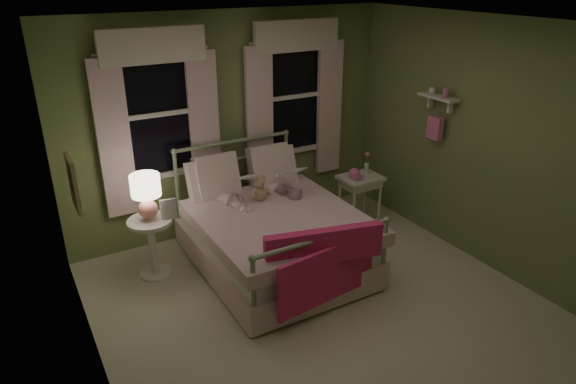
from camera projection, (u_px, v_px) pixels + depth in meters
room_shell at (330, 185)px, 4.38m from camera, size 4.20×4.20×4.20m
bed at (272, 233)px, 5.51m from camera, size 1.58×2.04×1.18m
pink_throw at (325, 258)px, 4.61m from camera, size 1.10×0.35×0.71m
child_left at (230, 175)px, 5.49m from camera, size 0.30×0.21×0.80m
child_right at (276, 167)px, 5.75m from camera, size 0.42×0.36×0.76m
book_left at (240, 183)px, 5.29m from camera, size 0.21×0.13×0.26m
book_right at (287, 177)px, 5.56m from camera, size 0.22×0.15×0.26m
teddy_bear at (260, 190)px, 5.56m from camera, size 0.22×0.18×0.30m
nightstand_left at (152, 240)px, 5.31m from camera, size 0.46×0.46×0.65m
table_lamp at (146, 192)px, 5.10m from camera, size 0.30×0.30×0.47m
book_nightstand at (161, 220)px, 5.20m from camera, size 0.20×0.25×0.02m
nightstand_right at (360, 184)px, 6.34m from camera, size 0.50×0.40×0.64m
pink_toy at (355, 174)px, 6.23m from camera, size 0.14×0.18×0.14m
bud_vase at (367, 163)px, 6.34m from camera, size 0.06×0.06×0.28m
window_left at (158, 109)px, 5.47m from camera, size 1.34×0.13×1.96m
window_right at (295, 91)px, 6.25m from camera, size 1.34×0.13×1.96m
wall_shelf at (437, 113)px, 5.71m from camera, size 0.15×0.50×0.60m
framed_picture at (73, 184)px, 3.89m from camera, size 0.03×0.32×0.42m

